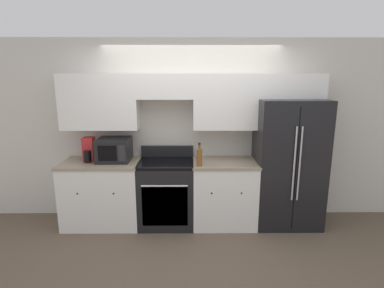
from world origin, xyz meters
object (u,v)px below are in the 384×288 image
(refrigerator, at_px, (287,162))
(bottle, at_px, (199,157))
(oven_range, at_px, (167,192))
(microwave, at_px, (114,150))

(refrigerator, bearing_deg, bottle, -167.49)
(oven_range, relative_size, refrigerator, 0.61)
(oven_range, distance_m, microwave, 0.95)
(oven_range, height_order, microwave, microwave)
(bottle, bearing_deg, oven_range, 155.87)
(microwave, height_order, bottle, microwave)
(refrigerator, bearing_deg, microwave, -179.66)
(oven_range, bearing_deg, refrigerator, 2.41)
(oven_range, bearing_deg, bottle, -24.13)
(oven_range, distance_m, bottle, 0.76)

